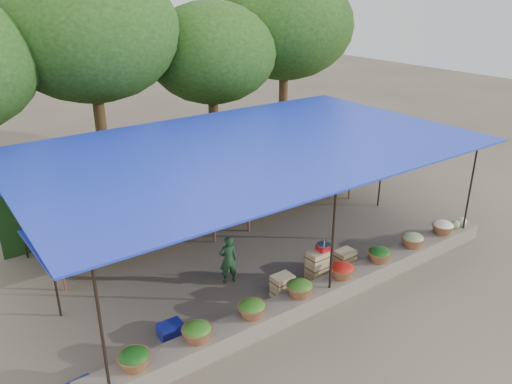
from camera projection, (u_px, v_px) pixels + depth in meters
ground at (251, 249)px, 12.88m from camera, size 60.00×60.00×0.00m
stone_curb at (324, 292)px, 10.74m from camera, size 10.60×0.55×0.40m
stall_canopy at (249, 150)px, 11.90m from camera, size 10.80×6.60×2.82m
produce_baskets at (322, 279)px, 10.54m from camera, size 8.98×0.58×0.34m
netting_backdrop at (190, 170)px, 14.77m from camera, size 10.60×0.06×2.50m
tree_row at (154, 40)px, 15.92m from camera, size 16.51×5.50×7.12m
fruit_table_left at (137, 235)px, 12.33m from camera, size 4.21×0.95×0.93m
fruit_table_right at (293, 190)px, 15.01m from camera, size 4.21×0.95×0.93m
crate_counter at (316, 270)px, 11.36m from camera, size 2.36×0.35×0.77m
weighing_scale at (324, 247)px, 11.27m from camera, size 0.31×0.31×0.33m
vendor_seated at (228, 260)px, 11.26m from camera, size 0.48×0.38×1.16m
customer_left at (121, 222)px, 12.61m from camera, size 0.87×0.75×1.54m
customer_mid at (255, 180)px, 14.88m from camera, size 1.27×0.83×1.85m
customer_right at (285, 174)px, 15.74m from camera, size 0.98×0.49×1.62m
blue_crate_back at (171, 330)px, 9.66m from camera, size 0.47×0.35×0.28m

